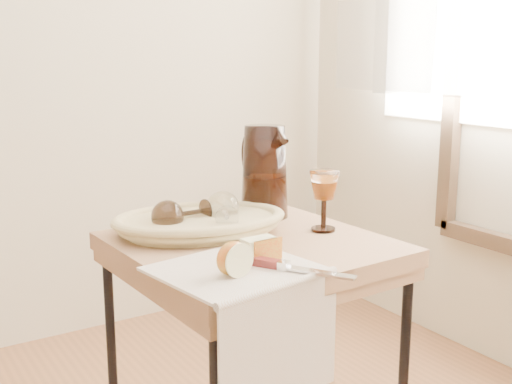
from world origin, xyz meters
TOP-DOWN VIEW (x-y plane):
  - side_table at (0.56, 0.45)m, footprint 0.60×0.60m
  - tea_towel at (0.42, 0.29)m, footprint 0.33×0.31m
  - bread_basket at (0.48, 0.57)m, footprint 0.42×0.34m
  - goblet_lying_a at (0.45, 0.59)m, footprint 0.13×0.09m
  - goblet_lying_b at (0.54, 0.55)m, footprint 0.13×0.16m
  - pitcher at (0.71, 0.63)m, footprint 0.22×0.28m
  - wine_goblet at (0.75, 0.43)m, footprint 0.08×0.08m
  - apple_half at (0.39, 0.26)m, footprint 0.08×0.05m
  - apple_wedge at (0.48, 0.31)m, footprint 0.07×0.04m
  - table_knife at (0.50, 0.22)m, footprint 0.15×0.23m

SIDE VIEW (x-z plane):
  - side_table at x=0.56m, z-range 0.00..0.73m
  - tea_towel at x=0.42m, z-range 0.73..0.74m
  - table_knife at x=0.50m, z-range 0.74..0.76m
  - bread_basket at x=0.48m, z-range 0.73..0.78m
  - apple_wedge at x=0.48m, z-range 0.74..0.78m
  - apple_half at x=0.39m, z-range 0.74..0.80m
  - goblet_lying_a at x=0.45m, z-range 0.74..0.82m
  - goblet_lying_b at x=0.54m, z-range 0.74..0.83m
  - wine_goblet at x=0.75m, z-range 0.73..0.88m
  - pitcher at x=0.71m, z-range 0.71..1.00m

